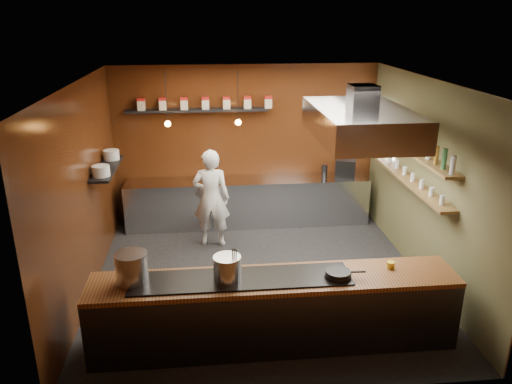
{
  "coord_description": "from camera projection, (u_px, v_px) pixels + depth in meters",
  "views": [
    {
      "loc": [
        -0.74,
        -6.76,
        3.88
      ],
      "look_at": [
        -0.02,
        0.4,
        1.28
      ],
      "focal_mm": 35.0,
      "sensor_mm": 36.0,
      "label": 1
    }
  ],
  "objects": [
    {
      "name": "floor",
      "position": [
        260.0,
        279.0,
        7.72
      ],
      "size": [
        5.0,
        5.0,
        0.0
      ],
      "primitive_type": "plane",
      "color": "black",
      "rests_on": "ground"
    },
    {
      "name": "tin_shelf",
      "position": [
        197.0,
        110.0,
        9.09
      ],
      "size": [
        2.6,
        0.26,
        0.04
      ],
      "primitive_type": "cube",
      "color": "black",
      "rests_on": "back_wall"
    },
    {
      "name": "right_wall",
      "position": [
        427.0,
        182.0,
        7.44
      ],
      "size": [
        0.0,
        5.0,
        5.0
      ],
      "primitive_type": "plane",
      "rotation": [
        1.57,
        0.0,
        -1.57
      ],
      "color": "brown",
      "rests_on": "ground"
    },
    {
      "name": "plate_shelf",
      "position": [
        107.0,
        168.0,
        7.91
      ],
      "size": [
        0.3,
        1.4,
        0.04
      ],
      "primitive_type": "cube",
      "color": "black",
      "rests_on": "left_wall"
    },
    {
      "name": "butter_jar",
      "position": [
        391.0,
        265.0,
        6.12
      ],
      "size": [
        0.1,
        0.1,
        0.08
      ],
      "primitive_type": "cylinder",
      "rotation": [
        0.0,
        0.0,
        0.11
      ],
      "color": "yellow",
      "rests_on": "pass_counter"
    },
    {
      "name": "pass_counter",
      "position": [
        274.0,
        311.0,
        6.06
      ],
      "size": [
        4.4,
        0.72,
        0.94
      ],
      "color": "#38383D",
      "rests_on": "floor"
    },
    {
      "name": "espresso_machine",
      "position": [
        345.0,
        168.0,
        9.5
      ],
      "size": [
        0.46,
        0.44,
        0.36
      ],
      "primitive_type": "cube",
      "rotation": [
        0.0,
        0.0,
        -0.33
      ],
      "color": "black",
      "rests_on": "prep_counter"
    },
    {
      "name": "bottle_shelf_upper",
      "position": [
        411.0,
        150.0,
        7.57
      ],
      "size": [
        0.26,
        2.8,
        0.04
      ],
      "primitive_type": "cube",
      "color": "brown",
      "rests_on": "right_wall"
    },
    {
      "name": "bottles",
      "position": [
        412.0,
        141.0,
        7.52
      ],
      "size": [
        0.06,
        2.66,
        0.24
      ],
      "color": "silver",
      "rests_on": "bottle_shelf_upper"
    },
    {
      "name": "left_wall",
      "position": [
        83.0,
        193.0,
        6.97
      ],
      "size": [
        0.0,
        5.0,
        5.0
      ],
      "primitive_type": "plane",
      "rotation": [
        1.57,
        0.0,
        1.57
      ],
      "color": "#3C180A",
      "rests_on": "ground"
    },
    {
      "name": "frying_pan",
      "position": [
        338.0,
        274.0,
        5.87
      ],
      "size": [
        0.49,
        0.32,
        0.08
      ],
      "color": "black",
      "rests_on": "pass_counter"
    },
    {
      "name": "window_pane",
      "position": [
        386.0,
        130.0,
        8.89
      ],
      "size": [
        0.0,
        1.0,
        1.0
      ],
      "primitive_type": "plane",
      "rotation": [
        1.57,
        0.0,
        -1.57
      ],
      "color": "white",
      "rests_on": "right_wall"
    },
    {
      "name": "utensil_crock",
      "position": [
        235.0,
        273.0,
        5.79
      ],
      "size": [
        0.16,
        0.16,
        0.18
      ],
      "primitive_type": "cylinder",
      "rotation": [
        0.0,
        0.0,
        -0.11
      ],
      "color": "#B4B7BC",
      "rests_on": "pass_counter"
    },
    {
      "name": "extractor_hood",
      "position": [
        361.0,
        123.0,
        6.61
      ],
      "size": [
        1.2,
        2.0,
        0.72
      ],
      "color": "#38383D",
      "rests_on": "ceiling"
    },
    {
      "name": "chef",
      "position": [
        211.0,
        198.0,
        8.57
      ],
      "size": [
        0.68,
        0.49,
        1.74
      ],
      "primitive_type": "imported",
      "rotation": [
        0.0,
        0.0,
        3.03
      ],
      "color": "silver",
      "rests_on": "floor"
    },
    {
      "name": "plate_stacks",
      "position": [
        106.0,
        162.0,
        7.87
      ],
      "size": [
        0.26,
        1.16,
        0.16
      ],
      "color": "silver",
      "rests_on": "plate_shelf"
    },
    {
      "name": "pendant_right",
      "position": [
        238.0,
        119.0,
        8.56
      ],
      "size": [
        0.1,
        0.1,
        0.95
      ],
      "color": "black",
      "rests_on": "ceiling"
    },
    {
      "name": "back_wall",
      "position": [
        246.0,
        144.0,
        9.55
      ],
      "size": [
        5.0,
        0.0,
        5.0
      ],
      "primitive_type": "plane",
      "rotation": [
        1.57,
        0.0,
        0.0
      ],
      "color": "#3C180A",
      "rests_on": "ground"
    },
    {
      "name": "stockpot_small",
      "position": [
        227.0,
        269.0,
        5.76
      ],
      "size": [
        0.36,
        0.36,
        0.3
      ],
      "primitive_type": "cylinder",
      "rotation": [
        0.0,
        0.0,
        -0.13
      ],
      "color": "silver",
      "rests_on": "pass_counter"
    },
    {
      "name": "wine_glasses",
      "position": [
        409.0,
        174.0,
        7.7
      ],
      "size": [
        0.07,
        2.37,
        0.13
      ],
      "color": "silver",
      "rests_on": "bottle_shelf_lower"
    },
    {
      "name": "prep_counter",
      "position": [
        248.0,
        202.0,
        9.59
      ],
      "size": [
        4.6,
        0.65,
        0.9
      ],
      "primitive_type": "cube",
      "color": "silver",
      "rests_on": "floor"
    },
    {
      "name": "bottle_shelf_lower",
      "position": [
        408.0,
        179.0,
        7.73
      ],
      "size": [
        0.26,
        2.8,
        0.04
      ],
      "primitive_type": "cube",
      "color": "brown",
      "rests_on": "right_wall"
    },
    {
      "name": "pendant_left",
      "position": [
        168.0,
        121.0,
        8.45
      ],
      "size": [
        0.1,
        0.1,
        0.95
      ],
      "color": "black",
      "rests_on": "ceiling"
    },
    {
      "name": "ceiling",
      "position": [
        261.0,
        82.0,
        6.7
      ],
      "size": [
        5.0,
        5.0,
        0.0
      ],
      "primitive_type": "plane",
      "rotation": [
        3.14,
        0.0,
        0.0
      ],
      "color": "silver",
      "rests_on": "back_wall"
    },
    {
      "name": "storage_tins",
      "position": [
        205.0,
        103.0,
        9.06
      ],
      "size": [
        2.43,
        0.13,
        0.22
      ],
      "color": "beige",
      "rests_on": "tin_shelf"
    },
    {
      "name": "stockpot_large",
      "position": [
        132.0,
        268.0,
        5.72
      ],
      "size": [
        0.47,
        0.47,
        0.36
      ],
      "primitive_type": "cylinder",
      "rotation": [
        0.0,
        0.0,
        0.31
      ],
      "color": "#B5B8BD",
      "rests_on": "pass_counter"
    }
  ]
}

